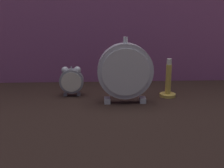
% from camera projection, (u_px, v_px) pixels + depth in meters
% --- Properties ---
extents(ground_plane, '(4.00, 4.00, 0.00)m').
position_uv_depth(ground_plane, '(113.00, 107.00, 1.00)').
color(ground_plane, black).
extents(alarm_clock_twin_bell, '(0.09, 0.03, 0.11)m').
position_uv_depth(alarm_clock_twin_bell, '(72.00, 80.00, 1.10)').
color(alarm_clock_twin_bell, gray).
rests_on(alarm_clock_twin_bell, ground_plane).
extents(mantel_clock_silver, '(0.18, 0.04, 0.22)m').
position_uv_depth(mantel_clock_silver, '(125.00, 71.00, 1.01)').
color(mantel_clock_silver, silver).
rests_on(mantel_clock_silver, ground_plane).
extents(brass_candlestick, '(0.06, 0.06, 0.14)m').
position_uv_depth(brass_candlestick, '(168.00, 84.00, 1.10)').
color(brass_candlestick, gold).
rests_on(brass_candlestick, ground_plane).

